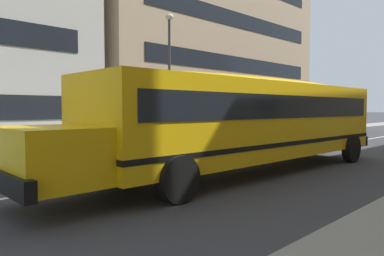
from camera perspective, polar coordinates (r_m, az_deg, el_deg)
ground_plane at (r=13.94m, az=9.25°, el=-4.70°), size 400.00×400.00×0.00m
sidewalk_far at (r=18.90m, az=-8.39°, el=-2.65°), size 120.00×3.00×0.01m
lane_centreline at (r=13.94m, az=9.25°, el=-4.69°), size 110.00×0.16×0.01m
school_bus at (r=10.70m, az=8.85°, el=1.82°), size 12.47×3.15×2.77m
parked_car_dark_blue_past_driveway at (r=25.17m, az=14.91°, el=0.61°), size 3.91×1.90×1.64m
parked_car_maroon_mid_block at (r=32.44m, az=22.23°, el=1.01°), size 3.97×2.02×1.64m
street_lamp at (r=19.38m, az=-3.57°, el=10.29°), size 0.44×0.44×6.80m
apartment_block_far_centre at (r=31.42m, az=0.68°, el=17.76°), size 21.28×9.29×19.70m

